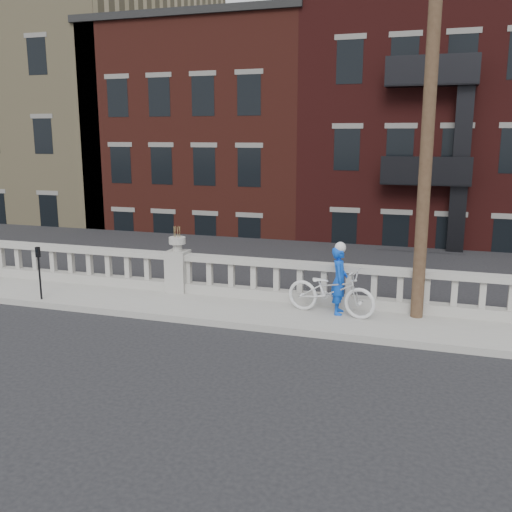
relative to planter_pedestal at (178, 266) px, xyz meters
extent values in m
plane|color=black|center=(0.00, -3.95, -0.83)|extent=(120.00, 120.00, 0.00)
cube|color=gray|center=(0.00, -0.95, -0.76)|extent=(32.00, 2.20, 0.15)
cube|color=gray|center=(0.00, 0.00, -0.56)|extent=(28.00, 0.34, 0.25)
cube|color=gray|center=(0.00, 0.00, 0.27)|extent=(28.00, 0.34, 0.16)
cube|color=gray|center=(0.00, 0.00, -0.13)|extent=(0.55, 0.55, 1.10)
cylinder|color=gray|center=(0.00, 0.00, 0.52)|extent=(0.24, 0.24, 0.20)
cylinder|color=gray|center=(0.00, 0.00, 0.70)|extent=(0.44, 0.44, 0.18)
cube|color=#605E59|center=(0.00, 0.35, -3.26)|extent=(36.00, 0.50, 5.15)
cube|color=black|center=(0.00, 22.00, -6.08)|extent=(80.00, 44.00, 0.50)
cube|color=#595651|center=(-2.00, 4.50, -3.83)|extent=(16.00, 7.00, 4.00)
cube|color=#948560|center=(-17.00, 17.00, 4.17)|extent=(18.00, 16.00, 20.00)
cube|color=#4A1C15|center=(-4.00, 16.00, 1.17)|extent=(10.00, 14.00, 14.00)
cube|color=black|center=(-4.00, 16.00, 8.32)|extent=(10.30, 14.30, 0.30)
cube|color=#3B1110|center=(6.00, 16.00, 1.92)|extent=(10.00, 14.00, 15.50)
cylinder|color=#422D1E|center=(6.20, -0.35, 4.32)|extent=(0.28, 0.28, 10.00)
cylinder|color=black|center=(-3.00, -1.80, -0.13)|extent=(0.05, 0.05, 1.10)
cube|color=black|center=(-3.00, -1.80, 0.55)|extent=(0.10, 0.08, 0.26)
cube|color=black|center=(-3.00, -1.85, 0.59)|extent=(0.06, 0.01, 0.08)
imported|color=silver|center=(4.27, -0.76, -0.12)|extent=(2.25, 1.15, 1.13)
imported|color=blue|center=(4.44, -0.65, 0.12)|extent=(0.44, 0.62, 1.60)
camera|label=1|loc=(6.52, -13.47, 3.44)|focal=40.00mm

